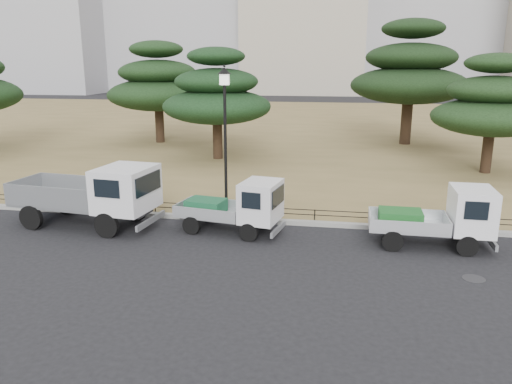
% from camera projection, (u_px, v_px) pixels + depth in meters
% --- Properties ---
extents(ground, '(220.00, 220.00, 0.00)m').
position_uv_depth(ground, '(245.00, 248.00, 15.60)').
color(ground, black).
extents(lawn, '(120.00, 56.00, 0.15)m').
position_uv_depth(lawn, '(311.00, 127.00, 44.75)').
color(lawn, olive).
rests_on(lawn, ground).
extents(curb, '(120.00, 0.25, 0.16)m').
position_uv_depth(curb, '(259.00, 220.00, 18.06)').
color(curb, gray).
rests_on(curb, ground).
extents(truck_large, '(5.25, 2.54, 2.21)m').
position_uv_depth(truck_large, '(92.00, 193.00, 17.39)').
color(truck_large, black).
rests_on(truck_large, ground).
extents(truck_kei_front, '(3.70, 2.04, 1.85)m').
position_uv_depth(truck_kei_front, '(237.00, 206.00, 16.80)').
color(truck_kei_front, black).
rests_on(truck_kei_front, ground).
extents(truck_kei_rear, '(3.69, 1.66, 1.92)m').
position_uv_depth(truck_kei_rear, '(440.00, 217.00, 15.51)').
color(truck_kei_rear, black).
rests_on(truck_kei_rear, ground).
extents(street_lamp, '(0.48, 0.48, 5.32)m').
position_uv_depth(street_lamp, '(225.00, 117.00, 17.64)').
color(street_lamp, black).
rests_on(street_lamp, lawn).
extents(pipe_fence, '(38.00, 0.04, 0.40)m').
position_uv_depth(pipe_fence, '(260.00, 210.00, 18.11)').
color(pipe_fence, black).
rests_on(pipe_fence, lawn).
extents(tarp_pile, '(1.64, 1.24, 1.06)m').
position_uv_depth(tarp_pile, '(54.00, 193.00, 19.95)').
color(tarp_pile, '#1447A1').
rests_on(tarp_pile, lawn).
extents(manhole, '(0.60, 0.60, 0.01)m').
position_uv_depth(manhole, '(474.00, 279.00, 13.36)').
color(manhole, '#2D2D30').
rests_on(manhole, ground).
extents(pine_west_near, '(6.97, 6.97, 6.97)m').
position_uv_depth(pine_west_near, '(158.00, 85.00, 34.55)').
color(pine_west_near, black).
rests_on(pine_west_near, lawn).
extents(pine_center_left, '(6.26, 6.26, 6.36)m').
position_uv_depth(pine_center_left, '(217.00, 95.00, 28.53)').
color(pine_center_left, black).
rests_on(pine_center_left, lawn).
extents(pine_center_right, '(7.85, 7.85, 8.33)m').
position_uv_depth(pine_center_right, '(410.00, 73.00, 33.54)').
color(pine_center_right, black).
rests_on(pine_center_right, lawn).
extents(pine_east_near, '(5.90, 5.90, 5.96)m').
position_uv_depth(pine_east_near, '(493.00, 105.00, 24.77)').
color(pine_east_near, black).
rests_on(pine_east_near, lawn).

